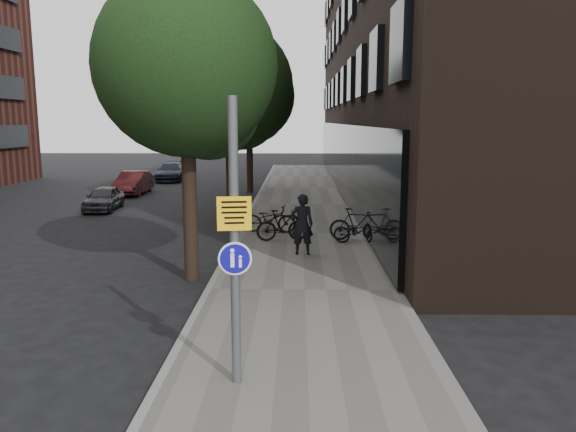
{
  "coord_description": "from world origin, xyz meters",
  "views": [
    {
      "loc": [
        0.09,
        -9.25,
        4.0
      ],
      "look_at": [
        -0.12,
        2.45,
        2.0
      ],
      "focal_mm": 35.0,
      "sensor_mm": 36.0,
      "label": 1
    }
  ],
  "objects_px": {
    "pedestrian": "(302,224)",
    "parked_bike_facade_near": "(358,231)",
    "parked_car_near": "(104,198)",
    "signpost": "(235,243)"
  },
  "relations": [
    {
      "from": "signpost",
      "to": "parked_bike_facade_near",
      "type": "xyz_separation_m",
      "value": [
        2.82,
        9.56,
        -1.71
      ]
    },
    {
      "from": "signpost",
      "to": "pedestrian",
      "type": "relative_size",
      "value": 2.36
    },
    {
      "from": "pedestrian",
      "to": "parked_car_near",
      "type": "bearing_deg",
      "value": -47.35
    },
    {
      "from": "signpost",
      "to": "pedestrian",
      "type": "xyz_separation_m",
      "value": [
        1.04,
        8.16,
        -1.24
      ]
    },
    {
      "from": "pedestrian",
      "to": "parked_bike_facade_near",
      "type": "distance_m",
      "value": 2.32
    },
    {
      "from": "parked_bike_facade_near",
      "to": "parked_car_near",
      "type": "xyz_separation_m",
      "value": [
        -10.64,
        7.36,
        0.01
      ]
    },
    {
      "from": "parked_bike_facade_near",
      "to": "pedestrian",
      "type": "bearing_deg",
      "value": 146.65
    },
    {
      "from": "signpost",
      "to": "parked_car_near",
      "type": "height_order",
      "value": "signpost"
    },
    {
      "from": "signpost",
      "to": "pedestrian",
      "type": "height_order",
      "value": "signpost"
    },
    {
      "from": "pedestrian",
      "to": "parked_car_near",
      "type": "height_order",
      "value": "pedestrian"
    }
  ]
}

